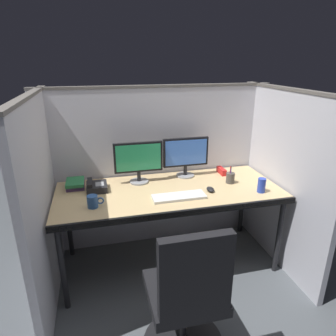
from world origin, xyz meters
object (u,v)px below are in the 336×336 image
Objects in this scene: desk_phone at (96,187)px; pen_cup at (230,178)px; monitor_left at (138,160)px; soda_can at (262,185)px; desk at (170,196)px; office_chair at (186,311)px; red_stapler at (221,171)px; monitor_right at (186,154)px; coffee_mug at (93,201)px; computer_mouse at (210,189)px; keyboard_main at (179,197)px; book_stack at (75,184)px.

pen_cup is at bearing -6.13° from desk_phone.
monitor_left is 3.52× the size of soda_can.
desk is 1.95× the size of office_chair.
pen_cup is (0.70, 0.95, 0.42)m from office_chair.
soda_can is 0.81× the size of red_stapler.
office_chair reaches higher than red_stapler.
coffee_mug is at bearing -152.60° from monitor_right.
office_chair is at bearing -98.02° from desk.
soda_can is at bearing -15.90° from computer_mouse.
monitor_right is (0.35, 1.21, 0.59)m from office_chair.
desk_phone reaches higher than desk.
desk is 0.63m from desk_phone.
office_chair is at bearing -102.26° from keyboard_main.
pen_cup is 1.18m from desk_phone.
pen_cup is 0.24m from red_stapler.
computer_mouse is at bearing -15.20° from desk_phone.
computer_mouse is (0.46, 0.82, 0.39)m from office_chair.
red_stapler is (0.81, 0.02, -0.19)m from monitor_left.
red_stapler is 0.79× the size of desk_phone.
red_stapler is (1.37, -0.00, -0.00)m from book_stack.
red_stapler is 1.29m from coffee_mug.
monitor_right is at bearing 1.19° from book_stack.
desk is 4.42× the size of monitor_right.
monitor_left reaches higher than desk.
desk is at bearing -128.20° from monitor_right.
monitor_left is 0.84m from pen_cup.
pen_cup is at bearing -36.86° from monitor_right.
office_chair is 1.25m from desk_phone.
desk is at bearing -18.68° from book_stack.
monitor_right is 0.41m from red_stapler.
monitor_left reaches higher than soda_can.
computer_mouse is 1.17m from book_stack.
computer_mouse is at bearing 3.54° from coffee_mug.
coffee_mug is at bearing 123.37° from office_chair.
office_chair is at bearing -106.33° from monitor_right.
book_stack is 0.21m from desk_phone.
pen_cup is 0.30m from soda_can.
coffee_mug is at bearing -165.80° from desk.
keyboard_main is at bearing -112.92° from monitor_right.
desk_phone is at bearing -174.80° from red_stapler.
coffee_mug is (-0.41, -0.40, -0.17)m from monitor_left.
monitor_right reaches higher than desk_phone.
monitor_right is 3.52× the size of soda_can.
desk is 0.77m from soda_can.
coffee_mug reaches higher than desk.
soda_can reaches higher than coffee_mug.
book_stack is 1.51× the size of red_stapler.
monitor_left is (-0.10, 1.16, 0.59)m from office_chair.
desk_phone is 0.32m from coffee_mug.
keyboard_main is 0.70m from soda_can.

